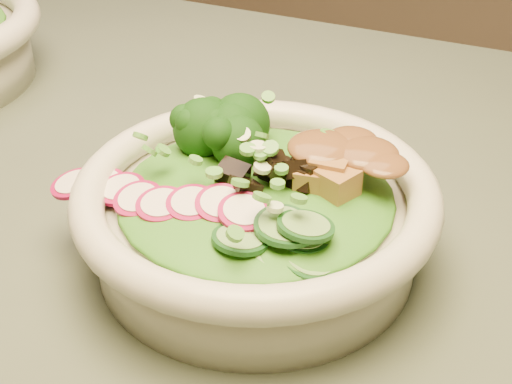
% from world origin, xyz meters
% --- Properties ---
extents(dining_table, '(1.20, 0.80, 0.75)m').
position_xyz_m(dining_table, '(0.00, 0.00, 0.64)').
color(dining_table, black).
rests_on(dining_table, ground).
extents(salad_bowl, '(0.25, 0.25, 0.07)m').
position_xyz_m(salad_bowl, '(-0.01, -0.06, 0.79)').
color(salad_bowl, silver).
rests_on(salad_bowl, dining_table).
extents(lettuce_bed, '(0.19, 0.19, 0.02)m').
position_xyz_m(lettuce_bed, '(-0.01, -0.06, 0.81)').
color(lettuce_bed, '#1E6515').
rests_on(lettuce_bed, salad_bowl).
extents(broccoli_florets, '(0.09, 0.08, 0.04)m').
position_xyz_m(broccoli_florets, '(-0.05, -0.02, 0.82)').
color(broccoli_florets, black).
rests_on(broccoli_florets, salad_bowl).
extents(radish_slices, '(0.11, 0.07, 0.02)m').
position_xyz_m(radish_slices, '(-0.06, -0.10, 0.81)').
color(radish_slices, '#930B41').
rests_on(radish_slices, salad_bowl).
extents(cucumber_slices, '(0.08, 0.08, 0.03)m').
position_xyz_m(cucumber_slices, '(0.02, -0.11, 0.82)').
color(cucumber_slices, '#7CAF61').
rests_on(cucumber_slices, salad_bowl).
extents(mushroom_heap, '(0.08, 0.08, 0.04)m').
position_xyz_m(mushroom_heap, '(-0.00, -0.05, 0.82)').
color(mushroom_heap, black).
rests_on(mushroom_heap, salad_bowl).
extents(tofu_cubes, '(0.10, 0.08, 0.03)m').
position_xyz_m(tofu_cubes, '(0.03, -0.02, 0.82)').
color(tofu_cubes, olive).
rests_on(tofu_cubes, salad_bowl).
extents(peanut_sauce, '(0.06, 0.05, 0.01)m').
position_xyz_m(peanut_sauce, '(0.03, -0.02, 0.83)').
color(peanut_sauce, brown).
rests_on(peanut_sauce, tofu_cubes).
extents(scallion_garnish, '(0.17, 0.17, 0.02)m').
position_xyz_m(scallion_garnish, '(-0.01, -0.06, 0.83)').
color(scallion_garnish, '#529F38').
rests_on(scallion_garnish, salad_bowl).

